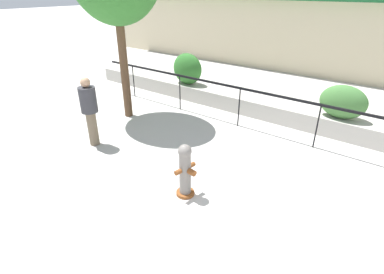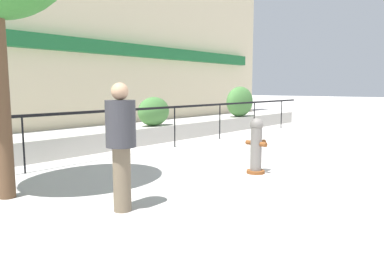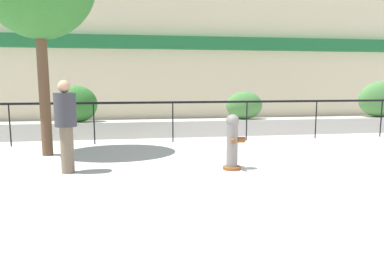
{
  "view_description": "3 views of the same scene",
  "coord_description": "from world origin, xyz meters",
  "px_view_note": "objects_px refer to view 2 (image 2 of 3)",
  "views": [
    {
      "loc": [
        1.57,
        -2.16,
        3.59
      ],
      "look_at": [
        -1.95,
        2.47,
        0.66
      ],
      "focal_mm": 28.0,
      "sensor_mm": 36.0,
      "label": 1
    },
    {
      "loc": [
        -7.62,
        -2.18,
        1.67
      ],
      "look_at": [
        -1.29,
        3.18,
        0.56
      ],
      "focal_mm": 35.0,
      "sensor_mm": 36.0,
      "label": 2
    },
    {
      "loc": [
        -3.28,
        -5.44,
        1.73
      ],
      "look_at": [
        -2.03,
        2.25,
        0.54
      ],
      "focal_mm": 35.0,
      "sensor_mm": 36.0,
      "label": 3
    }
  ],
  "objects_px": {
    "hedge_bush_2": "(240,102)",
    "hedge_bush_1": "(154,111)",
    "pedestrian": "(121,139)",
    "fire_hydrant": "(256,145)"
  },
  "relations": [
    {
      "from": "hedge_bush_1",
      "to": "pedestrian",
      "type": "xyz_separation_m",
      "value": [
        -4.74,
        -4.29,
        0.05
      ]
    },
    {
      "from": "hedge_bush_2",
      "to": "fire_hydrant",
      "type": "height_order",
      "value": "hedge_bush_2"
    },
    {
      "from": "hedge_bush_1",
      "to": "hedge_bush_2",
      "type": "distance_m",
      "value": 4.75
    },
    {
      "from": "hedge_bush_2",
      "to": "fire_hydrant",
      "type": "bearing_deg",
      "value": -144.65
    },
    {
      "from": "hedge_bush_1",
      "to": "hedge_bush_2",
      "type": "height_order",
      "value": "hedge_bush_2"
    },
    {
      "from": "hedge_bush_1",
      "to": "pedestrian",
      "type": "distance_m",
      "value": 6.39
    },
    {
      "from": "hedge_bush_2",
      "to": "hedge_bush_1",
      "type": "bearing_deg",
      "value": 180.0
    },
    {
      "from": "hedge_bush_1",
      "to": "pedestrian",
      "type": "relative_size",
      "value": 0.68
    },
    {
      "from": "pedestrian",
      "to": "hedge_bush_1",
      "type": "bearing_deg",
      "value": 42.15
    },
    {
      "from": "fire_hydrant",
      "to": "pedestrian",
      "type": "xyz_separation_m",
      "value": [
        -3.12,
        0.23,
        0.44
      ]
    }
  ]
}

